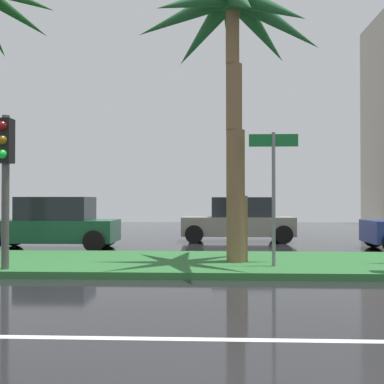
{
  "coord_description": "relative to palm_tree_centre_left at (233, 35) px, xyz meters",
  "views": [
    {
      "loc": [
        -0.26,
        -3.51,
        1.65
      ],
      "look_at": [
        -0.97,
        12.9,
        1.9
      ],
      "focal_mm": 43.82,
      "sensor_mm": 36.0,
      "label": 1
    }
  ],
  "objects": [
    {
      "name": "near_lane_divider_stripe",
      "position": [
        -0.23,
        -5.68,
        -5.6
      ],
      "size": [
        81.0,
        0.14,
        0.01
      ],
      "primitive_type": "cube",
      "color": "white",
      "rests_on": "ground_plane"
    },
    {
      "name": "median_strip",
      "position": [
        -0.23,
        0.32,
        -5.52
      ],
      "size": [
        85.5,
        4.0,
        0.15
      ],
      "primitive_type": "cube",
      "color": "#2D6B33",
      "rests_on": "ground_plane"
    },
    {
      "name": "traffic_signal_median_left",
      "position": [
        -4.94,
        -1.34,
        -3.17
      ],
      "size": [
        0.28,
        0.43,
        3.3
      ],
      "color": "#4C4C47",
      "rests_on": "median_strip"
    },
    {
      "name": "car_in_traffic_leading",
      "position": [
        -5.78,
        4.17,
        -4.77
      ],
      "size": [
        4.3,
        2.02,
        1.72
      ],
      "rotation": [
        0.0,
        0.0,
        3.14
      ],
      "color": "#195133",
      "rests_on": "ground_plane"
    },
    {
      "name": "car_in_traffic_second",
      "position": [
        0.53,
        7.1,
        -4.77
      ],
      "size": [
        4.3,
        2.02,
        1.72
      ],
      "rotation": [
        0.0,
        0.0,
        3.14
      ],
      "color": "gray",
      "rests_on": "ground_plane"
    },
    {
      "name": "ground_plane",
      "position": [
        -0.23,
        1.32,
        -5.65
      ],
      "size": [
        90.0,
        42.0,
        0.1
      ],
      "primitive_type": "cube",
      "color": "black"
    },
    {
      "name": "street_name_sign",
      "position": [
        0.88,
        -0.64,
        -3.52
      ],
      "size": [
        1.1,
        0.08,
        3.0
      ],
      "color": "slate",
      "rests_on": "median_strip"
    },
    {
      "name": "palm_tree_centre_left",
      "position": [
        0.0,
        0.0,
        0.0
      ],
      "size": [
        4.64,
        4.68,
        6.86
      ],
      "color": "brown",
      "rests_on": "median_strip"
    }
  ]
}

